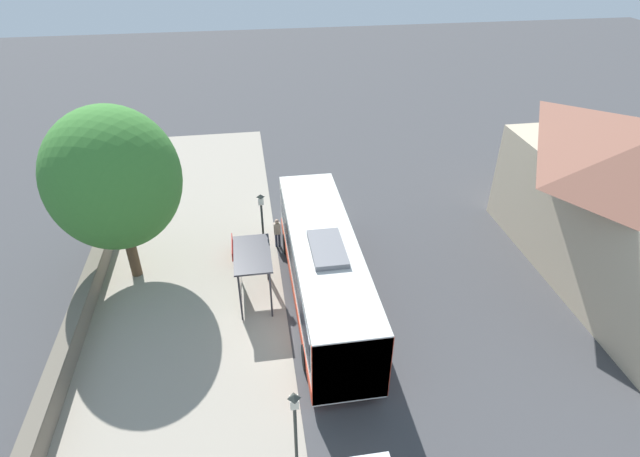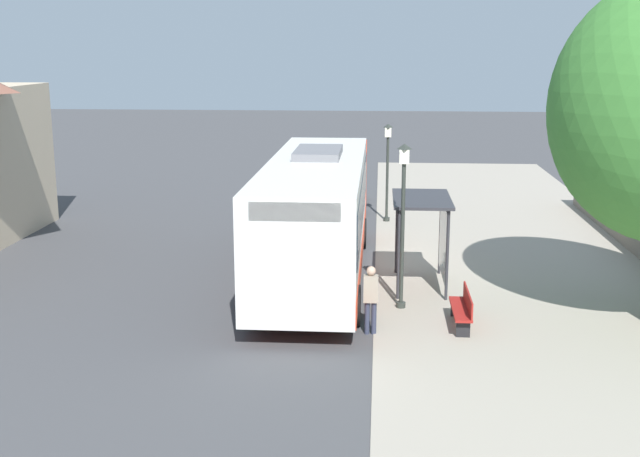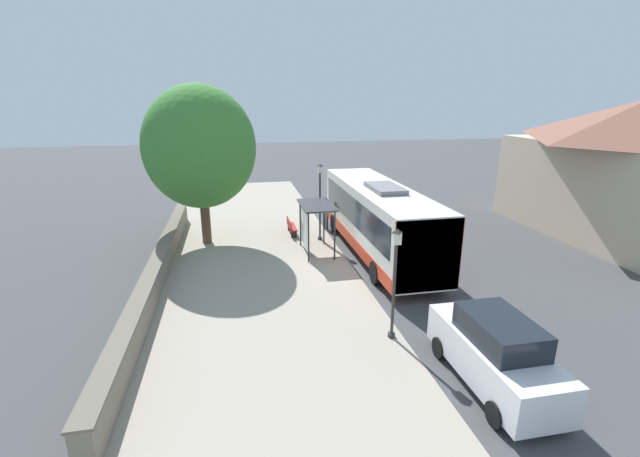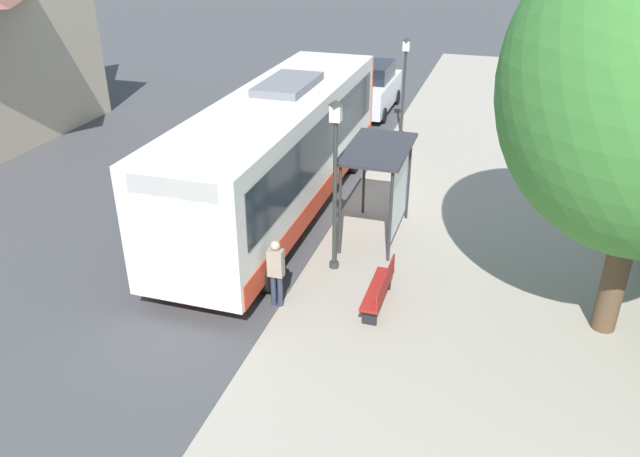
{
  "view_description": "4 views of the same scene",
  "coord_description": "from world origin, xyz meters",
  "px_view_note": "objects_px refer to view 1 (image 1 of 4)",
  "views": [
    {
      "loc": [
        -1.06,
        -15.01,
        14.94
      ],
      "look_at": [
        2.02,
        4.6,
        1.98
      ],
      "focal_mm": 28.0,
      "sensor_mm": 36.0,
      "label": 1
    },
    {
      "loc": [
        -0.07,
        24.03,
        6.58
      ],
      "look_at": [
        1.49,
        3.12,
        1.79
      ],
      "focal_mm": 45.0,
      "sensor_mm": 36.0,
      "label": 2
    },
    {
      "loc": [
        -5.14,
        -17.86,
        7.53
      ],
      "look_at": [
        -0.79,
        3.78,
        0.81
      ],
      "focal_mm": 24.0,
      "sensor_mm": 36.0,
      "label": 3
    },
    {
      "loc": [
        -4.3,
        17.07,
        7.94
      ],
      "look_at": [
        -0.58,
        5.14,
        1.49
      ],
      "focal_mm": 35.0,
      "sensor_mm": 36.0,
      "label": 4
    }
  ],
  "objects_px": {
    "bus": "(324,269)",
    "bus_shelter": "(249,262)",
    "street_lamp_near": "(263,227)",
    "street_lamp_far": "(295,429)",
    "pedestrian": "(277,231)",
    "bench": "(235,249)",
    "shade_tree": "(113,179)"
  },
  "relations": [
    {
      "from": "street_lamp_far",
      "to": "bus_shelter",
      "type": "bearing_deg",
      "value": 96.86
    },
    {
      "from": "street_lamp_near",
      "to": "street_lamp_far",
      "type": "height_order",
      "value": "street_lamp_near"
    },
    {
      "from": "bus_shelter",
      "to": "street_lamp_near",
      "type": "xyz_separation_m",
      "value": [
        0.72,
        1.98,
        0.45
      ]
    },
    {
      "from": "street_lamp_far",
      "to": "street_lamp_near",
      "type": "bearing_deg",
      "value": 91.64
    },
    {
      "from": "bench",
      "to": "street_lamp_far",
      "type": "xyz_separation_m",
      "value": [
        1.73,
        -11.77,
        1.76
      ]
    },
    {
      "from": "bus_shelter",
      "to": "bench",
      "type": "distance_m",
      "value": 3.74
    },
    {
      "from": "street_lamp_near",
      "to": "shade_tree",
      "type": "distance_m",
      "value": 6.7
    },
    {
      "from": "bus_shelter",
      "to": "shade_tree",
      "type": "xyz_separation_m",
      "value": [
        -5.41,
        2.68,
        3.08
      ]
    },
    {
      "from": "shade_tree",
      "to": "bus",
      "type": "bearing_deg",
      "value": -21.59
    },
    {
      "from": "shade_tree",
      "to": "bench",
      "type": "bearing_deg",
      "value": 7.74
    },
    {
      "from": "street_lamp_far",
      "to": "bus",
      "type": "bearing_deg",
      "value": 74.87
    },
    {
      "from": "bus_shelter",
      "to": "bench",
      "type": "bearing_deg",
      "value": 102.19
    },
    {
      "from": "street_lamp_near",
      "to": "street_lamp_far",
      "type": "bearing_deg",
      "value": -88.36
    },
    {
      "from": "bench",
      "to": "street_lamp_near",
      "type": "relative_size",
      "value": 0.43
    },
    {
      "from": "bus",
      "to": "street_lamp_near",
      "type": "distance_m",
      "value": 3.65
    },
    {
      "from": "street_lamp_near",
      "to": "pedestrian",
      "type": "bearing_deg",
      "value": 68.88
    },
    {
      "from": "bus",
      "to": "street_lamp_far",
      "type": "distance_m",
      "value": 8.05
    },
    {
      "from": "bus",
      "to": "bench",
      "type": "distance_m",
      "value": 5.72
    },
    {
      "from": "bench",
      "to": "street_lamp_near",
      "type": "xyz_separation_m",
      "value": [
        1.43,
        -1.33,
        2.04
      ]
    },
    {
      "from": "bench",
      "to": "shade_tree",
      "type": "bearing_deg",
      "value": -172.26
    },
    {
      "from": "bus",
      "to": "street_lamp_near",
      "type": "height_order",
      "value": "street_lamp_near"
    },
    {
      "from": "street_lamp_near",
      "to": "street_lamp_far",
      "type": "xyz_separation_m",
      "value": [
        0.3,
        -10.44,
        -0.28
      ]
    },
    {
      "from": "bus",
      "to": "bus_shelter",
      "type": "distance_m",
      "value": 3.2
    },
    {
      "from": "street_lamp_far",
      "to": "pedestrian",
      "type": "bearing_deg",
      "value": 87.89
    },
    {
      "from": "pedestrian",
      "to": "bus_shelter",
      "type": "bearing_deg",
      "value": -110.5
    },
    {
      "from": "bus_shelter",
      "to": "street_lamp_near",
      "type": "height_order",
      "value": "street_lamp_near"
    },
    {
      "from": "pedestrian",
      "to": "street_lamp_far",
      "type": "relative_size",
      "value": 0.44
    },
    {
      "from": "bus",
      "to": "bus_shelter",
      "type": "height_order",
      "value": "bus"
    },
    {
      "from": "bench",
      "to": "street_lamp_near",
      "type": "height_order",
      "value": "street_lamp_near"
    },
    {
      "from": "bus",
      "to": "street_lamp_near",
      "type": "xyz_separation_m",
      "value": [
        -2.4,
        2.68,
        0.63
      ]
    },
    {
      "from": "bus_shelter",
      "to": "street_lamp_near",
      "type": "relative_size",
      "value": 0.67
    },
    {
      "from": "bus_shelter",
      "to": "bus",
      "type": "bearing_deg",
      "value": -12.56
    }
  ]
}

